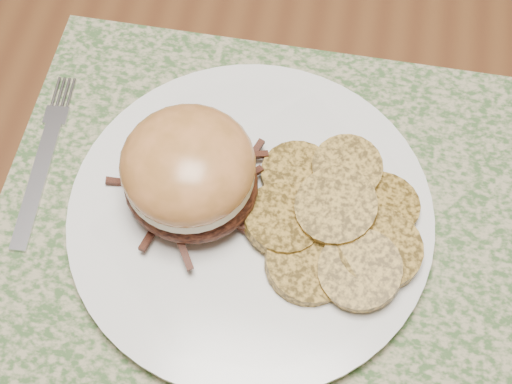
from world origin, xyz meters
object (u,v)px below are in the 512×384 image
dining_table (152,63)px  dinner_plate (251,216)px  fork (44,158)px  pork_sandwich (189,173)px

dining_table → dinner_plate: size_ratio=5.77×
dining_table → fork: 0.19m
fork → dinner_plate: bearing=-12.0°
dining_table → fork: bearing=-101.6°
dining_table → dinner_plate: (0.14, -0.20, 0.09)m
dining_table → pork_sandwich: pork_sandwich is taller
pork_sandwich → fork: bearing=-175.7°
dinner_plate → pork_sandwich: size_ratio=2.18×
fork → dining_table: bearing=74.5°
dinner_plate → fork: bearing=171.9°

